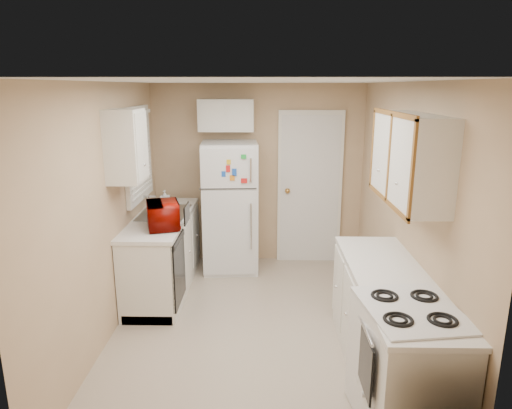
{
  "coord_description": "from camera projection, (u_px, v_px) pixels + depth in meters",
  "views": [
    {
      "loc": [
        0.08,
        -4.15,
        2.36
      ],
      "look_at": [
        0.0,
        0.5,
        1.15
      ],
      "focal_mm": 32.0,
      "sensor_mm": 36.0,
      "label": 1
    }
  ],
  "objects": [
    {
      "name": "floor",
      "position": [
        255.0,
        327.0,
        4.61
      ],
      "size": [
        3.8,
        3.8,
        0.0
      ],
      "primitive_type": "plane",
      "color": "#C2B09B",
      "rests_on": "ground"
    },
    {
      "name": "ceiling",
      "position": [
        255.0,
        81.0,
        4.0
      ],
      "size": [
        3.8,
        3.8,
        0.0
      ],
      "primitive_type": "plane",
      "color": "white",
      "rests_on": "floor"
    },
    {
      "name": "wall_left",
      "position": [
        108.0,
        212.0,
        4.33
      ],
      "size": [
        3.8,
        3.8,
        0.0
      ],
      "primitive_type": "plane",
      "color": "tan",
      "rests_on": "floor"
    },
    {
      "name": "wall_right",
      "position": [
        404.0,
        213.0,
        4.28
      ],
      "size": [
        3.8,
        3.8,
        0.0
      ],
      "primitive_type": "plane",
      "color": "tan",
      "rests_on": "floor"
    },
    {
      "name": "wall_back",
      "position": [
        258.0,
        175.0,
        6.14
      ],
      "size": [
        2.8,
        2.8,
        0.0
      ],
      "primitive_type": "plane",
      "color": "tan",
      "rests_on": "floor"
    },
    {
      "name": "wall_front",
      "position": [
        248.0,
        307.0,
        2.47
      ],
      "size": [
        2.8,
        2.8,
        0.0
      ],
      "primitive_type": "plane",
      "color": "tan",
      "rests_on": "floor"
    },
    {
      "name": "left_counter",
      "position": [
        164.0,
        253.0,
        5.38
      ],
      "size": [
        0.6,
        1.8,
        0.9
      ],
      "primitive_type": "cube",
      "color": "silver",
      "rests_on": "floor"
    },
    {
      "name": "dishwasher",
      "position": [
        179.0,
        270.0,
        4.79
      ],
      "size": [
        0.03,
        0.58,
        0.72
      ],
      "primitive_type": "cube",
      "color": "black",
      "rests_on": "floor"
    },
    {
      "name": "sink",
      "position": [
        165.0,
        216.0,
        5.43
      ],
      "size": [
        0.54,
        0.74,
        0.16
      ],
      "primitive_type": "cube",
      "color": "gray",
      "rests_on": "left_counter"
    },
    {
      "name": "microwave",
      "position": [
        163.0,
        213.0,
        4.83
      ],
      "size": [
        0.53,
        0.39,
        0.32
      ],
      "primitive_type": "imported",
      "rotation": [
        0.0,
        0.0,
        1.86
      ],
      "color": "#780801",
      "rests_on": "left_counter"
    },
    {
      "name": "soap_bottle",
      "position": [
        165.0,
        199.0,
        5.67
      ],
      "size": [
        0.11,
        0.11,
        0.21
      ],
      "primitive_type": "imported",
      "rotation": [
        0.0,
        0.0,
        -0.21
      ],
      "color": "silver",
      "rests_on": "left_counter"
    },
    {
      "name": "window_blinds",
      "position": [
        139.0,
        154.0,
        5.24
      ],
      "size": [
        0.1,
        0.98,
        1.08
      ],
      "primitive_type": "cube",
      "color": "silver",
      "rests_on": "wall_left"
    },
    {
      "name": "upper_cabinet_left",
      "position": [
        126.0,
        146.0,
        4.39
      ],
      "size": [
        0.3,
        0.45,
        0.7
      ],
      "primitive_type": "cube",
      "color": "silver",
      "rests_on": "wall_left"
    },
    {
      "name": "refrigerator",
      "position": [
        230.0,
        207.0,
        5.91
      ],
      "size": [
        0.74,
        0.72,
        1.68
      ],
      "primitive_type": "cube",
      "rotation": [
        0.0,
        0.0,
        0.07
      ],
      "color": "silver",
      "rests_on": "floor"
    },
    {
      "name": "cabinet_over_fridge",
      "position": [
        226.0,
        115.0,
        5.8
      ],
      "size": [
        0.7,
        0.3,
        0.4
      ],
      "primitive_type": "cube",
      "color": "silver",
      "rests_on": "wall_back"
    },
    {
      "name": "interior_door",
      "position": [
        310.0,
        189.0,
        6.14
      ],
      "size": [
        0.86,
        0.06,
        2.08
      ],
      "primitive_type": "cube",
      "color": "silver",
      "rests_on": "floor"
    },
    {
      "name": "right_counter",
      "position": [
        388.0,
        329.0,
        3.7
      ],
      "size": [
        0.6,
        2.0,
        0.9
      ],
      "primitive_type": "cube",
      "color": "silver",
      "rests_on": "floor"
    },
    {
      "name": "stove",
      "position": [
        406.0,
        368.0,
        3.18
      ],
      "size": [
        0.7,
        0.83,
        0.91
      ],
      "primitive_type": "cube",
      "rotation": [
        0.0,
        0.0,
        0.14
      ],
      "color": "silver",
      "rests_on": "floor"
    },
    {
      "name": "upper_cabinet_right",
      "position": [
        410.0,
        158.0,
        3.65
      ],
      "size": [
        0.3,
        1.2,
        0.7
      ],
      "primitive_type": "cube",
      "color": "silver",
      "rests_on": "wall_right"
    }
  ]
}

